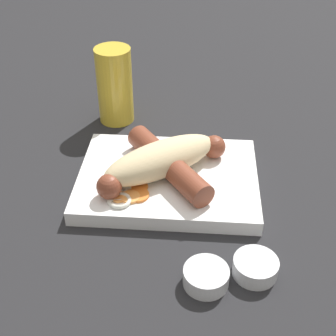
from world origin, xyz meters
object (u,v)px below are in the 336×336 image
(condiment_cup_far, at_px, (255,268))
(drink_glass, at_px, (115,86))
(condiment_cup_near, at_px, (206,277))
(food_tray, at_px, (168,179))
(sausage, at_px, (165,166))
(bread_roll, at_px, (160,161))

(condiment_cup_far, xyz_separation_m, drink_glass, (-0.23, 0.35, 0.06))
(condiment_cup_near, xyz_separation_m, condiment_cup_far, (0.06, 0.02, 0.00))
(food_tray, relative_size, sausage, 1.47)
(bread_roll, xyz_separation_m, drink_glass, (-0.10, 0.19, 0.02))
(condiment_cup_far, bearing_deg, bread_roll, 129.14)
(drink_glass, bearing_deg, condiment_cup_far, -57.06)
(sausage, xyz_separation_m, condiment_cup_near, (0.06, -0.18, -0.03))
(bread_roll, relative_size, condiment_cup_near, 3.33)
(sausage, relative_size, drink_glass, 1.32)
(food_tray, distance_m, bread_roll, 0.04)
(bread_roll, relative_size, condiment_cup_far, 3.33)
(bread_roll, distance_m, drink_glass, 0.22)
(sausage, bearing_deg, drink_glass, 118.40)
(drink_glass, bearing_deg, sausage, -61.60)
(food_tray, distance_m, condiment_cup_near, 0.19)
(condiment_cup_near, height_order, drink_glass, drink_glass)
(food_tray, relative_size, bread_roll, 1.45)
(food_tray, xyz_separation_m, condiment_cup_near, (0.06, -0.18, -0.00))
(sausage, xyz_separation_m, drink_glass, (-0.10, 0.19, 0.03))
(food_tray, distance_m, sausage, 0.03)
(food_tray, bearing_deg, bread_roll, -157.85)
(food_tray, height_order, bread_roll, bread_roll)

